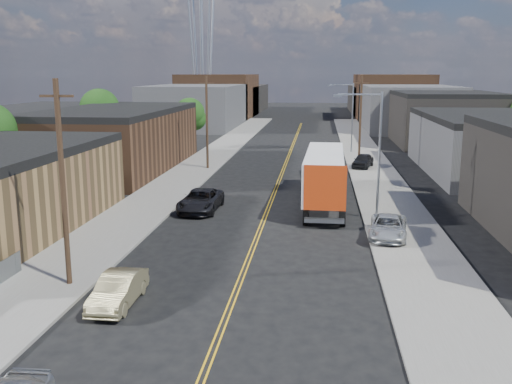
% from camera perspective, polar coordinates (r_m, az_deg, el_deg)
% --- Properties ---
extents(ground, '(260.00, 260.00, 0.00)m').
position_cam_1_polar(ground, '(76.00, 3.44, 4.03)').
color(ground, black).
rests_on(ground, ground).
extents(centerline, '(0.32, 120.00, 0.01)m').
position_cam_1_polar(centerline, '(61.19, 2.71, 2.16)').
color(centerline, gold).
rests_on(centerline, ground).
extents(sidewalk_left, '(5.00, 140.00, 0.15)m').
position_cam_1_polar(sidewalk_left, '(62.50, -6.02, 2.37)').
color(sidewalk_left, slate).
rests_on(sidewalk_left, ground).
extents(sidewalk_right, '(5.00, 140.00, 0.15)m').
position_cam_1_polar(sidewalk_right, '(61.33, 11.61, 2.01)').
color(sidewalk_right, slate).
rests_on(sidewalk_right, ground).
extents(warehouse_brown, '(12.00, 26.00, 6.60)m').
position_cam_1_polar(warehouse_brown, '(63.48, -13.82, 5.18)').
color(warehouse_brown, '#482E1D').
rests_on(warehouse_brown, ground).
extents(industrial_right_b, '(14.00, 24.00, 6.10)m').
position_cam_1_polar(industrial_right_b, '(64.26, 22.84, 4.45)').
color(industrial_right_b, '#38393B').
rests_on(industrial_right_b, ground).
extents(industrial_right_c, '(14.00, 22.00, 7.60)m').
position_cam_1_polar(industrial_right_c, '(89.33, 18.24, 7.07)').
color(industrial_right_c, black).
rests_on(industrial_right_c, ground).
extents(skyline_left_a, '(16.00, 30.00, 8.00)m').
position_cam_1_polar(skyline_left_a, '(112.93, -5.88, 8.56)').
color(skyline_left_a, '#38393B').
rests_on(skyline_left_a, ground).
extents(skyline_right_a, '(16.00, 30.00, 8.00)m').
position_cam_1_polar(skyline_right_a, '(111.57, 14.85, 8.19)').
color(skyline_right_a, '#38393B').
rests_on(skyline_right_a, ground).
extents(skyline_left_b, '(16.00, 26.00, 10.00)m').
position_cam_1_polar(skyline_left_b, '(137.39, -3.67, 9.57)').
color(skyline_left_b, '#482E1D').
rests_on(skyline_left_b, ground).
extents(skyline_right_b, '(16.00, 26.00, 10.00)m').
position_cam_1_polar(skyline_right_b, '(136.28, 13.36, 9.27)').
color(skyline_right_b, '#482E1D').
rests_on(skyline_right_b, ground).
extents(skyline_left_c, '(16.00, 40.00, 7.00)m').
position_cam_1_polar(skyline_left_c, '(157.17, -2.39, 9.31)').
color(skyline_left_c, black).
rests_on(skyline_left_c, ground).
extents(skyline_right_c, '(16.00, 40.00, 7.00)m').
position_cam_1_polar(skyline_right_c, '(156.20, 12.46, 9.03)').
color(skyline_right_c, black).
rests_on(skyline_right_c, ground).
extents(streetlight_near, '(3.39, 0.25, 9.00)m').
position_cam_1_polar(streetlight_near, '(40.69, 11.71, 4.63)').
color(streetlight_near, gray).
rests_on(streetlight_near, ground).
extents(streetlight_far, '(3.39, 0.25, 9.00)m').
position_cam_1_polar(streetlight_far, '(75.47, 9.32, 7.91)').
color(streetlight_far, gray).
rests_on(streetlight_far, ground).
extents(utility_pole_left_near, '(1.60, 0.26, 10.00)m').
position_cam_1_polar(utility_pole_left_near, '(28.38, -18.77, 0.84)').
color(utility_pole_left_near, black).
rests_on(utility_pole_left_near, ground).
extents(utility_pole_left_far, '(1.60, 0.26, 10.00)m').
position_cam_1_polar(utility_pole_left_far, '(61.61, -4.93, 7.00)').
color(utility_pole_left_far, black).
rests_on(utility_pole_left_far, ground).
extents(utility_pole_right, '(1.60, 0.26, 10.00)m').
position_cam_1_polar(utility_pole_right, '(63.57, 10.39, 7.00)').
color(utility_pole_right, black).
rests_on(utility_pole_right, ground).
extents(tree_left_mid, '(5.10, 5.04, 8.37)m').
position_cam_1_polar(tree_left_mid, '(75.65, -15.31, 7.77)').
color(tree_left_mid, black).
rests_on(tree_left_mid, ground).
extents(tree_left_far, '(4.35, 4.20, 6.97)m').
position_cam_1_polar(tree_left_far, '(79.43, -6.62, 7.62)').
color(tree_left_far, black).
rests_on(tree_left_far, ground).
extents(semi_truck, '(3.12, 16.50, 4.31)m').
position_cam_1_polar(semi_truck, '(45.91, 6.84, 1.96)').
color(semi_truck, white).
rests_on(semi_truck, ground).
extents(car_left_b, '(1.54, 4.39, 1.44)m').
position_cam_1_polar(car_left_b, '(26.58, -13.62, -9.49)').
color(car_left_b, '#827A55').
rests_on(car_left_b, ground).
extents(car_left_c, '(2.84, 5.92, 1.63)m').
position_cam_1_polar(car_left_c, '(43.18, -5.56, -0.86)').
color(car_left_c, black).
rests_on(car_left_c, ground).
extents(car_right_lot_a, '(2.89, 5.13, 1.35)m').
position_cam_1_polar(car_right_lot_a, '(36.57, 13.07, -3.41)').
color(car_right_lot_a, silver).
rests_on(car_right_lot_a, sidewalk_right).
extents(car_right_lot_c, '(2.93, 4.70, 1.49)m').
position_cam_1_polar(car_right_lot_c, '(63.32, 10.64, 3.11)').
color(car_right_lot_c, black).
rests_on(car_right_lot_c, sidewalk_right).
extents(car_ahead_truck, '(3.05, 5.84, 1.57)m').
position_cam_1_polar(car_ahead_truck, '(57.99, 6.33, 2.34)').
color(car_ahead_truck, black).
rests_on(car_ahead_truck, ground).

